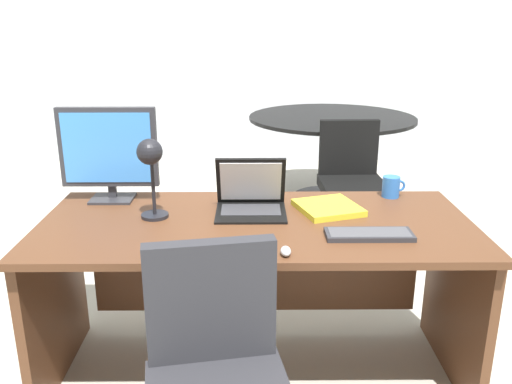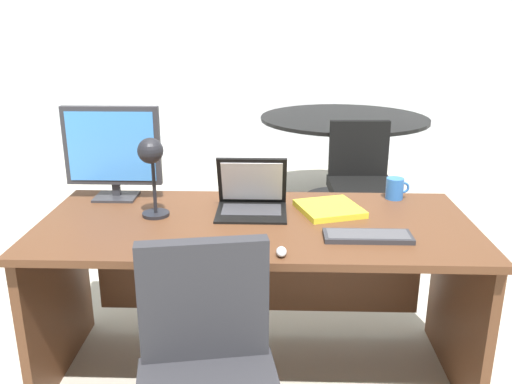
% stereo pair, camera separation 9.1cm
% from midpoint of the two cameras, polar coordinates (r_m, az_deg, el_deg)
% --- Properties ---
extents(ground, '(12.00, 12.00, 0.00)m').
position_cam_midpoint_polar(ground, '(3.98, -0.85, -5.49)').
color(ground, '#B7B2A3').
extents(back_wall, '(10.00, 0.10, 2.80)m').
position_cam_midpoint_polar(back_wall, '(6.15, -0.78, 16.26)').
color(back_wall, silver).
rests_on(back_wall, ground).
extents(desk, '(1.87, 0.83, 0.76)m').
position_cam_midpoint_polar(desk, '(2.45, -1.08, -7.52)').
color(desk, '#56331E').
rests_on(desk, ground).
extents(monitor, '(0.46, 0.16, 0.45)m').
position_cam_midpoint_polar(monitor, '(2.62, -16.44, 4.27)').
color(monitor, '#2D2D33').
rests_on(monitor, desk).
extents(laptop, '(0.31, 0.28, 0.25)m').
position_cam_midpoint_polar(laptop, '(2.42, -1.63, -0.27)').
color(laptop, black).
rests_on(laptop, desk).
extents(keyboard, '(0.35, 0.12, 0.02)m').
position_cam_midpoint_polar(keyboard, '(2.18, 10.80, -4.47)').
color(keyboard, '#2D2D33').
rests_on(keyboard, desk).
extents(mouse, '(0.04, 0.07, 0.03)m').
position_cam_midpoint_polar(mouse, '(1.99, 1.87, -6.33)').
color(mouse, '#B7BABF').
rests_on(mouse, desk).
extents(desk_lamp, '(0.12, 0.14, 0.36)m').
position_cam_midpoint_polar(desk_lamp, '(2.31, -12.30, 3.13)').
color(desk_lamp, black).
rests_on(desk_lamp, desk).
extents(book, '(0.33, 0.33, 0.03)m').
position_cam_midpoint_polar(book, '(2.45, 6.64, -1.68)').
color(book, yellow).
rests_on(book, desk).
extents(coffee_mug, '(0.11, 0.08, 0.10)m').
position_cam_midpoint_polar(coffee_mug, '(2.68, 13.30, 0.55)').
color(coffee_mug, blue).
rests_on(coffee_mug, desk).
extents(meeting_table, '(1.45, 1.45, 0.78)m').
position_cam_midpoint_polar(meeting_table, '(4.78, 7.47, 5.85)').
color(meeting_table, black).
rests_on(meeting_table, ground).
extents(meeting_chair_near, '(0.56, 0.56, 0.88)m').
position_cam_midpoint_polar(meeting_chair_near, '(3.99, 9.45, -0.13)').
color(meeting_chair_near, black).
rests_on(meeting_chair_near, ground).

